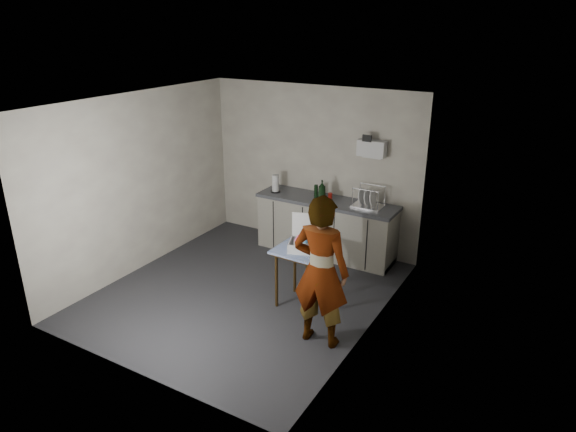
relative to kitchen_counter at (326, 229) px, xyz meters
The scene contains 15 objects.
ground 1.80m from the kitchen_counter, 103.24° to the right, with size 4.00×4.00×0.00m, color #26262B.
wall_back 1.00m from the kitchen_counter, 144.05° to the left, with size 3.60×0.02×2.60m, color #B9AEA1.
wall_right 2.36m from the kitchen_counter, 50.73° to the right, with size 0.02×4.00×2.60m, color #B9AEA1.
wall_left 2.91m from the kitchen_counter, 142.18° to the right, with size 0.02×4.00×2.60m, color #B9AEA1.
ceiling 2.78m from the kitchen_counter, 103.24° to the right, with size 3.60×4.00×0.01m, color white.
kitchen_counter is the anchor object (origin of this frame).
wall_shelf 1.47m from the kitchen_counter, 20.15° to the left, with size 0.42×0.18×0.37m.
side_table 1.64m from the kitchen_counter, 75.67° to the right, with size 0.64×0.64×0.80m.
standing_man 2.45m from the kitchen_counter, 65.58° to the right, with size 0.66×0.43×1.80m, color #B2A593.
soap_bottle 0.65m from the kitchen_counter, 121.57° to the right, with size 0.13×0.13×0.33m, color black.
soda_can 0.55m from the kitchen_counter, 11.08° to the right, with size 0.06×0.06×0.12m, color red.
dark_bottle 0.62m from the kitchen_counter, behind, with size 0.06×0.06×0.21m, color black.
paper_towel 1.09m from the kitchen_counter, behind, with size 0.16×0.16×0.28m.
dish_rack 0.86m from the kitchen_counter, ahead, with size 0.44×0.33×0.31m.
bakery_box 1.71m from the kitchen_counter, 74.96° to the right, with size 0.40×0.41×0.44m.
Camera 1 is at (3.64, -5.09, 3.54)m, focal length 32.00 mm.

